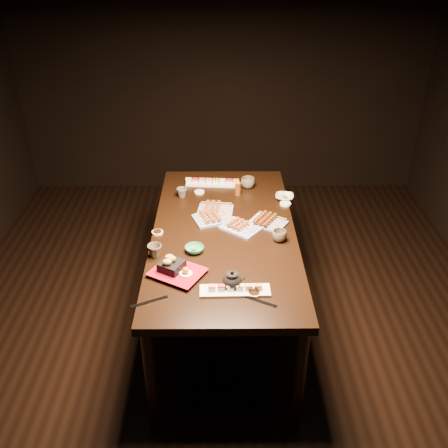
{
  "coord_description": "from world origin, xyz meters",
  "views": [
    {
      "loc": [
        -0.02,
        -2.37,
        2.39
      ],
      "look_at": [
        -0.0,
        0.38,
        0.77
      ],
      "focal_mm": 40.0,
      "sensor_mm": 36.0,
      "label": 1
    }
  ],
  "objects": [
    {
      "name": "sauce_dish_east",
      "position": [
        0.43,
        0.67,
        0.76
      ],
      "size": [
        0.1,
        0.1,
        0.01
      ],
      "primitive_type": "cylinder",
      "rotation": [
        0.0,
        0.0,
        -0.28
      ],
      "color": "white",
      "rests_on": "dining_table"
    },
    {
      "name": "tempura_tray",
      "position": [
        -0.26,
        -0.14,
        0.8
      ],
      "size": [
        0.35,
        0.33,
        0.1
      ],
      "primitive_type": null,
      "rotation": [
        0.0,
        0.0,
        -0.52
      ],
      "color": "black",
      "rests_on": "dining_table"
    },
    {
      "name": "ground",
      "position": [
        0.0,
        0.0,
        0.0
      ],
      "size": [
        5.0,
        5.0,
        0.0
      ],
      "primitive_type": "plane",
      "color": "black",
      "rests_on": "ground"
    },
    {
      "name": "sauce_dish_nw",
      "position": [
        -0.18,
        0.86,
        0.76
      ],
      "size": [
        0.08,
        0.08,
        0.01
      ],
      "primitive_type": "cylinder",
      "rotation": [
        0.0,
        0.0,
        0.06
      ],
      "color": "white",
      "rests_on": "dining_table"
    },
    {
      "name": "yakitori_plate_right",
      "position": [
        0.1,
        0.35,
        0.78
      ],
      "size": [
        0.29,
        0.28,
        0.06
      ],
      "primitive_type": null,
      "rotation": [
        0.0,
        0.0,
        -0.66
      ],
      "color": "#828EB6",
      "rests_on": "dining_table"
    },
    {
      "name": "teapot",
      "position": [
        0.04,
        -0.25,
        0.8
      ],
      "size": [
        0.13,
        0.13,
        0.1
      ],
      "primitive_type": null,
      "rotation": [
        0.0,
        0.0,
        0.07
      ],
      "color": "black",
      "rests_on": "dining_table"
    },
    {
      "name": "yakitori_plate_center",
      "position": [
        -0.07,
        0.47,
        0.78
      ],
      "size": [
        0.29,
        0.25,
        0.06
      ],
      "primitive_type": null,
      "rotation": [
        0.0,
        0.0,
        0.35
      ],
      "color": "#828EB6",
      "rests_on": "dining_table"
    },
    {
      "name": "edamame_bowl_green",
      "position": [
        -0.18,
        0.09,
        0.77
      ],
      "size": [
        0.15,
        0.15,
        0.04
      ],
      "primitive_type": "imported",
      "rotation": [
        0.0,
        0.0,
        -0.56
      ],
      "color": "#319765",
      "rests_on": "dining_table"
    },
    {
      "name": "teacup_far_left",
      "position": [
        -0.3,
        0.79,
        0.78
      ],
      "size": [
        0.08,
        0.08,
        0.07
      ],
      "primitive_type": "imported",
      "rotation": [
        0.0,
        0.0,
        0.03
      ],
      "color": "#50483D",
      "rests_on": "dining_table"
    },
    {
      "name": "condiment_bottle",
      "position": [
        0.1,
        0.82,
        0.81
      ],
      "size": [
        0.05,
        0.05,
        0.13
      ],
      "primitive_type": "cylinder",
      "rotation": [
        0.0,
        0.0,
        0.18
      ],
      "color": "#652F0D",
      "rests_on": "dining_table"
    },
    {
      "name": "teacup_mid_right",
      "position": [
        0.34,
        0.21,
        0.78
      ],
      "size": [
        0.1,
        0.1,
        0.07
      ],
      "primitive_type": "imported",
      "rotation": [
        0.0,
        0.0,
        -0.15
      ],
      "color": "#50483D",
      "rests_on": "dining_table"
    },
    {
      "name": "edamame_bowl_cream",
      "position": [
        0.43,
        0.75,
        0.77
      ],
      "size": [
        0.15,
        0.15,
        0.03
      ],
      "primitive_type": "imported",
      "rotation": [
        0.0,
        0.0,
        -0.16
      ],
      "color": "beige",
      "rests_on": "dining_table"
    },
    {
      "name": "sauce_dish_west",
      "position": [
        -0.42,
        0.3,
        0.76
      ],
      "size": [
        0.09,
        0.09,
        0.01
      ],
      "primitive_type": "cylinder",
      "rotation": [
        0.0,
        0.0,
        -0.35
      ],
      "color": "white",
      "rests_on": "dining_table"
    },
    {
      "name": "teacup_near_left",
      "position": [
        -0.4,
        0.04,
        0.79
      ],
      "size": [
        0.11,
        0.11,
        0.08
      ],
      "primitive_type": "imported",
      "rotation": [
        0.0,
        0.0,
        -0.35
      ],
      "color": "#50483D",
      "rests_on": "dining_table"
    },
    {
      "name": "yakitori_plate_left",
      "position": [
        -0.06,
        0.57,
        0.78
      ],
      "size": [
        0.25,
        0.19,
        0.06
      ],
      "primitive_type": null,
      "rotation": [
        0.0,
        0.0,
        -0.1
      ],
      "color": "#828EB6",
      "rests_on": "dining_table"
    },
    {
      "name": "tsukune_plate",
      "position": [
        0.28,
        0.41,
        0.78
      ],
      "size": [
        0.28,
        0.26,
        0.06
      ],
      "primitive_type": null,
      "rotation": [
        0.0,
        0.0,
        -0.55
      ],
      "color": "#828EB6",
      "rests_on": "dining_table"
    },
    {
      "name": "sushi_platter_near",
      "position": [
        0.05,
        -0.29,
        0.77
      ],
      "size": [
        0.37,
        0.11,
        0.05
      ],
      "primitive_type": null,
      "rotation": [
        0.0,
        0.0,
        0.02
      ],
      "color": "white",
      "rests_on": "dining_table"
    },
    {
      "name": "sushi_platter_far",
      "position": [
        -0.08,
        1.0,
        0.77
      ],
      "size": [
        0.39,
        0.13,
        0.05
      ],
      "primitive_type": null,
      "rotation": [
        0.0,
        0.0,
        3.07
      ],
      "color": "white",
      "rests_on": "dining_table"
    },
    {
      "name": "chopsticks_se",
      "position": [
        0.17,
        -0.37,
        0.75
      ],
      "size": [
        0.19,
        0.12,
        0.01
      ],
      "primitive_type": null,
      "rotation": [
        0.0,
        0.0,
        -0.51
      ],
      "color": "black",
      "rests_on": "dining_table"
    },
    {
      "name": "chopsticks_near",
      "position": [
        -0.39,
        -0.37,
        0.75
      ],
      "size": [
        0.19,
        0.1,
        0.01
      ],
      "primitive_type": null,
      "rotation": [
        0.0,
        0.0,
        0.44
      ],
      "color": "black",
      "rests_on": "dining_table"
    },
    {
      "name": "teacup_far_right",
      "position": [
        0.18,
        0.94,
        0.79
      ],
      "size": [
        0.11,
        0.11,
        0.08
      ],
      "primitive_type": "imported",
      "rotation": [
        0.0,
        0.0,
        -0.11
      ],
      "color": "#50483D",
      "rests_on": "dining_table"
    },
    {
      "name": "sauce_dish_se",
      "position": [
        0.15,
        -0.31,
        0.76
      ],
      "size": [
        0.09,
        0.09,
        0.01
      ],
      "primitive_type": "cylinder",
      "rotation": [
        0.0,
        0.0,
        -0.37
      ],
      "color": "white",
      "rests_on": "dining_table"
    },
    {
      "name": "dining_table",
      "position": [
        -0.0,
        0.33,
        0.38
      ],
      "size": [
        1.3,
        1.96,
        0.75
      ],
      "primitive_type": "cube",
      "rotation": [
        0.0,
        0.0,
        -0.24
      ],
      "color": "black",
      "rests_on": "ground"
    }
  ]
}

